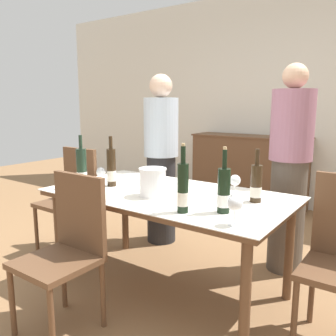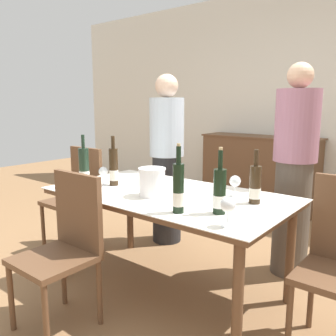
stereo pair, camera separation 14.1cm
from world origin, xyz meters
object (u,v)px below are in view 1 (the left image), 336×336
Objects in this scene: chair_near_front at (68,243)px; person_host at (161,160)px; dining_table at (168,202)px; ice_bucket at (153,181)px; wine_glass_0 at (235,181)px; wine_bottle_2 at (256,184)px; person_guest_left at (289,171)px; sideboard_cabinet at (248,171)px; wine_bottle_1 at (183,189)px; chair_left_end at (72,193)px; wine_bottle_4 at (224,192)px; wine_glass_2 at (101,173)px; wine_bottle_3 at (111,168)px; wine_glass_1 at (235,204)px; wine_bottle_0 at (82,170)px.

chair_near_front is 0.58× the size of person_host.
person_host is (-0.36, 1.43, 0.29)m from chair_near_front.
dining_table is at bearing -50.50° from person_host.
ice_bucket reaches higher than wine_glass_0.
wine_bottle_2 is 0.68m from person_guest_left.
sideboard_cabinet is 3.78× the size of wine_bottle_1.
wine_glass_0 is at bearing 4.49° from chair_left_end.
wine_bottle_1 is 0.24m from wine_bottle_4.
person_host is (-1.02, 0.53, -0.01)m from wine_glass_0.
wine_glass_2 is 0.16× the size of chair_left_end.
wine_bottle_2 is 0.21× the size of person_host.
ice_bucket is 0.51× the size of wine_bottle_4.
dining_table is at bearing 8.59° from wine_bottle_3.
ice_bucket is at bearing -156.85° from wine_bottle_2.
sideboard_cabinet is 10.52× the size of wine_glass_0.
person_guest_left reaches higher than wine_bottle_4.
wine_glass_2 is 0.09× the size of person_host.
person_host is (-0.57, 0.87, -0.02)m from ice_bucket.
wine_glass_1 is at bearing -27.49° from dining_table.
wine_glass_2 is at bearing -166.36° from wine_bottle_2.
chair_near_front is at bearing -86.97° from sideboard_cabinet.
wine_bottle_3 reaches higher than ice_bucket.
wine_glass_0 is 1.16m from chair_near_front.
chair_left_end is at bearing 164.68° from wine_bottle_1.
person_guest_left is at bearing -57.89° from sideboard_cabinet.
wine_bottle_3 is at bearing -168.86° from wine_bottle_2.
wine_bottle_4 is (-0.07, -0.32, 0.01)m from wine_bottle_2.
wine_bottle_0 is at bearing 175.49° from wine_glass_1.
wine_bottle_1 is 0.43× the size of chair_left_end.
chair_left_end reaches higher than wine_glass_1.
wine_glass_2 is (-0.94, -0.34, 0.00)m from wine_glass_0.
person_guest_left is (1.13, 0.96, -0.01)m from wine_glass_2.
sideboard_cabinet is 3.97× the size of wine_bottle_4.
dining_table is 0.49m from wine_glass_0.
wine_bottle_0 is at bearing -32.02° from chair_left_end.
sideboard_cabinet is 0.89× the size of dining_table.
person_guest_left is at bearing 41.58° from wine_bottle_0.
dining_table is 1.03m from person_guest_left.
wine_glass_1 is 1.07× the size of wine_glass_2.
person_guest_left is (0.01, 0.68, -0.02)m from wine_bottle_2.
wine_glass_2 is at bearing 167.88° from wine_bottle_1.
person_guest_left is (0.07, 1.01, -0.03)m from wine_bottle_4.
dining_table is 1.16m from chair_left_end.
wine_glass_2 is at bearing -129.30° from wine_bottle_3.
wine_bottle_4 reaches higher than chair_near_front.
wine_glass_0 is at bearing -27.25° from person_host.
wine_glass_2 is (-1.20, 0.22, -0.01)m from wine_glass_1.
wine_bottle_2 is 0.33m from wine_bottle_4.
wine_bottle_0 reaches higher than wine_glass_2.
wine_bottle_3 is at bearing -140.29° from person_guest_left.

